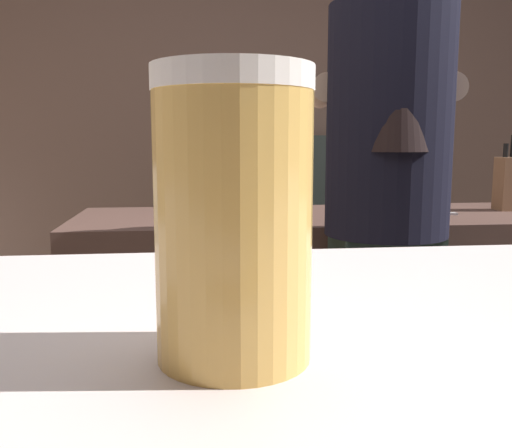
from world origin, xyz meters
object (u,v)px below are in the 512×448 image
at_px(mixing_bowl, 265,213).
at_px(bartender, 387,200).
at_px(chefs_knife, 423,214).
at_px(bottle_soy, 291,121).
at_px(knife_block, 511,182).
at_px(bottle_olive_oil, 231,120).
at_px(pint_glass_near, 233,217).

bearing_deg(mixing_bowl, bartender, -50.57).
xyz_separation_m(bartender, mixing_bowl, (-0.29, 0.36, -0.08)).
bearing_deg(chefs_knife, bottle_soy, 108.79).
height_order(knife_block, mixing_bowl, knife_block).
bearing_deg(bottle_soy, bottle_olive_oil, 158.93).
bearing_deg(bottle_soy, pint_glass_near, -100.52).
bearing_deg(mixing_bowl, bottle_olive_oil, 90.53).
bearing_deg(knife_block, mixing_bowl, -171.54).
xyz_separation_m(pint_glass_near, bottle_olive_oil, (0.21, 2.98, 0.15)).
relative_size(mixing_bowl, chefs_knife, 0.69).
distance_m(knife_block, bottle_olive_oil, 1.59).
relative_size(pint_glass_near, bottle_olive_oil, 0.59).
bearing_deg(bartender, bottle_soy, 8.83).
bearing_deg(pint_glass_near, bottle_soy, 79.48).
xyz_separation_m(pint_glass_near, bottle_soy, (0.53, 2.85, 0.14)).
distance_m(knife_block, chefs_knife, 0.41).
bearing_deg(pint_glass_near, mixing_bowl, 82.04).
relative_size(knife_block, chefs_knife, 1.18).
height_order(chefs_knife, bottle_soy, bottle_soy).
relative_size(chefs_knife, bottle_soy, 1.16).
bearing_deg(bartender, knife_block, -43.70).
distance_m(mixing_bowl, bottle_olive_oil, 1.41).
bearing_deg(pint_glass_near, chefs_knife, 64.21).
height_order(bartender, knife_block, bartender).
distance_m(bartender, pint_glass_near, 1.36).
height_order(bartender, pint_glass_near, bartender).
bearing_deg(bottle_olive_oil, bartender, -79.91).
xyz_separation_m(knife_block, bottle_olive_oil, (-0.97, 1.23, 0.27)).
height_order(knife_block, bottle_soy, bottle_soy).
xyz_separation_m(chefs_knife, bottle_soy, (-0.27, 1.20, 0.37)).
xyz_separation_m(bartender, chefs_knife, (0.28, 0.41, -0.09)).
distance_m(bartender, knife_block, 0.83).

